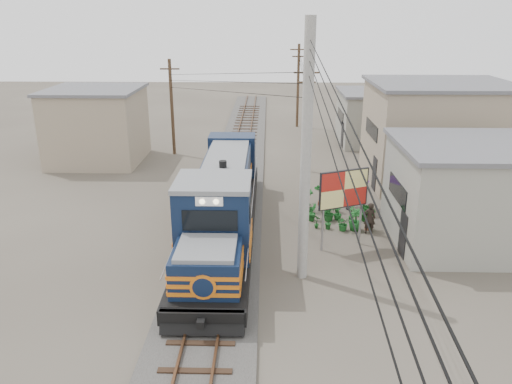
{
  "coord_description": "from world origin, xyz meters",
  "views": [
    {
      "loc": [
        2.09,
        -18.41,
        10.04
      ],
      "look_at": [
        1.55,
        3.44,
        2.2
      ],
      "focal_mm": 35.0,
      "sensor_mm": 36.0,
      "label": 1
    }
  ],
  "objects_px": {
    "vendor": "(370,218)",
    "billboard": "(344,191)",
    "locomotive": "(223,203)",
    "market_umbrella": "(351,176)"
  },
  "relations": [
    {
      "from": "locomotive",
      "to": "billboard",
      "type": "relative_size",
      "value": 4.35
    },
    {
      "from": "locomotive",
      "to": "vendor",
      "type": "distance_m",
      "value": 7.09
    },
    {
      "from": "billboard",
      "to": "market_umbrella",
      "type": "height_order",
      "value": "billboard"
    },
    {
      "from": "locomotive",
      "to": "billboard",
      "type": "height_order",
      "value": "locomotive"
    },
    {
      "from": "locomotive",
      "to": "vendor",
      "type": "xyz_separation_m",
      "value": [
        6.99,
        0.65,
        -0.94
      ]
    },
    {
      "from": "vendor",
      "to": "billboard",
      "type": "bearing_deg",
      "value": 42.79
    },
    {
      "from": "locomotive",
      "to": "billboard",
      "type": "xyz_separation_m",
      "value": [
        5.43,
        -0.91,
        0.99
      ]
    },
    {
      "from": "billboard",
      "to": "vendor",
      "type": "height_order",
      "value": "billboard"
    },
    {
      "from": "locomotive",
      "to": "market_umbrella",
      "type": "distance_m",
      "value": 7.56
    },
    {
      "from": "locomotive",
      "to": "vendor",
      "type": "relative_size",
      "value": 10.15
    }
  ]
}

